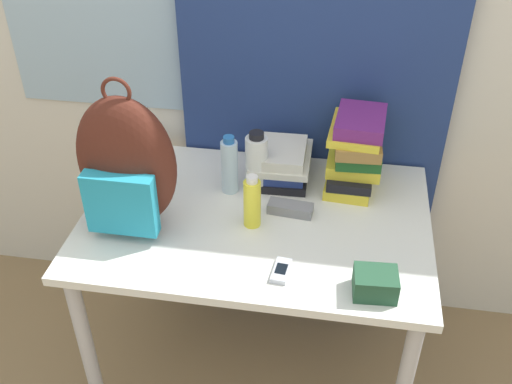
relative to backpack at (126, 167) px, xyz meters
name	(u,v)px	position (x,y,z in m)	size (l,w,h in m)	color
wall_back	(277,24)	(0.38, 0.57, 0.27)	(6.00, 0.06, 2.50)	silver
curtain_blue	(318,33)	(0.53, 0.52, 0.26)	(0.98, 0.04, 2.50)	navy
desk	(256,239)	(0.39, 0.10, -0.32)	(1.15, 0.78, 0.77)	silver
backpack	(126,167)	(0.00, 0.00, 0.00)	(0.32, 0.19, 0.51)	#512319
book_stack_left	(281,162)	(0.44, 0.34, -0.15)	(0.21, 0.26, 0.13)	black
book_stack_center	(355,151)	(0.70, 0.34, -0.08)	(0.19, 0.27, 0.28)	yellow
water_bottle	(230,166)	(0.27, 0.23, -0.12)	(0.06, 0.06, 0.22)	silver
sports_bottle	(256,163)	(0.36, 0.26, -0.11)	(0.08, 0.08, 0.23)	white
sunscreen_bottle	(252,202)	(0.38, 0.05, -0.13)	(0.06, 0.06, 0.19)	yellow
cell_phone	(281,271)	(0.51, -0.16, -0.21)	(0.06, 0.11, 0.02)	#B7BCC6
sunglasses_case	(290,208)	(0.50, 0.13, -0.20)	(0.15, 0.07, 0.04)	gray
camera_pouch	(375,283)	(0.78, -0.20, -0.18)	(0.13, 0.11, 0.07)	#234C33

